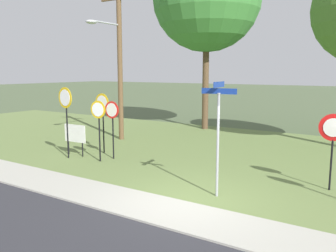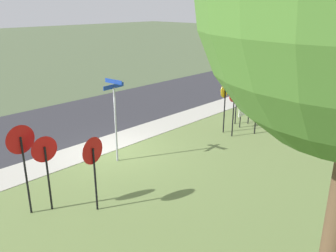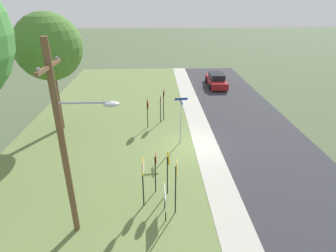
% 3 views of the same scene
% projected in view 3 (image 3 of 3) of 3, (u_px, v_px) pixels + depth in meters
% --- Properties ---
extents(ground_plane, '(160.00, 160.00, 0.00)m').
position_uv_depth(ground_plane, '(194.00, 146.00, 18.24)').
color(ground_plane, '#4C5B3D').
extents(road_asphalt, '(44.00, 6.40, 0.01)m').
position_uv_depth(road_asphalt, '(266.00, 144.00, 18.43)').
color(road_asphalt, '#2D2D33').
rests_on(road_asphalt, ground_plane).
extents(sidewalk_strip, '(44.00, 1.60, 0.06)m').
position_uv_depth(sidewalk_strip, '(206.00, 145.00, 18.26)').
color(sidewalk_strip, '#ADAA9E').
rests_on(sidewalk_strip, ground_plane).
extents(grass_median, '(44.00, 12.00, 0.04)m').
position_uv_depth(grass_median, '(100.00, 148.00, 17.98)').
color(grass_median, olive).
rests_on(grass_median, ground_plane).
extents(stop_sign_near_left, '(0.77, 0.12, 2.46)m').
position_uv_depth(stop_sign_near_left, '(143.00, 172.00, 12.23)').
color(stop_sign_near_left, black).
rests_on(stop_sign_near_left, grass_median).
extents(stop_sign_near_right, '(0.80, 0.13, 2.76)m').
position_uv_depth(stop_sign_near_right, '(176.00, 174.00, 11.68)').
color(stop_sign_near_right, black).
rests_on(stop_sign_near_right, grass_median).
extents(stop_sign_far_left, '(0.65, 0.10, 2.23)m').
position_uv_depth(stop_sign_far_left, '(156.00, 164.00, 13.24)').
color(stop_sign_far_left, black).
rests_on(stop_sign_far_left, grass_median).
extents(stop_sign_far_center, '(0.65, 0.12, 2.29)m').
position_uv_depth(stop_sign_far_center, '(168.00, 164.00, 13.11)').
color(stop_sign_far_center, black).
rests_on(stop_sign_far_center, grass_median).
extents(yield_sign_near_left, '(0.80, 0.10, 2.60)m').
position_uv_depth(yield_sign_near_left, '(164.00, 96.00, 21.32)').
color(yield_sign_near_left, black).
rests_on(yield_sign_near_left, grass_median).
extents(yield_sign_near_right, '(0.74, 0.11, 2.21)m').
position_uv_depth(yield_sign_near_right, '(161.00, 102.00, 20.99)').
color(yield_sign_near_right, black).
rests_on(yield_sign_near_right, grass_median).
extents(yield_sign_far_left, '(0.76, 0.18, 2.19)m').
position_uv_depth(yield_sign_far_left, '(148.00, 107.00, 20.15)').
color(yield_sign_far_left, black).
rests_on(yield_sign_far_left, grass_median).
extents(street_name_post, '(0.96, 0.81, 3.09)m').
position_uv_depth(street_name_post, '(181.00, 117.00, 17.88)').
color(street_name_post, '#9EA0A8').
rests_on(street_name_post, grass_median).
extents(utility_pole, '(2.10, 2.25, 7.66)m').
position_uv_depth(utility_pole, '(66.00, 139.00, 9.93)').
color(utility_pole, brown).
rests_on(utility_pole, grass_median).
extents(notice_board, '(1.10, 0.07, 1.25)m').
position_uv_depth(notice_board, '(165.00, 199.00, 12.08)').
color(notice_board, black).
rests_on(notice_board, grass_median).
extents(oak_tree_right, '(4.37, 4.37, 8.02)m').
position_uv_depth(oak_tree_right, '(49.00, 47.00, 18.27)').
color(oak_tree_right, brown).
rests_on(oak_tree_right, grass_median).
extents(parked_sedan_distant, '(4.71, 1.97, 1.39)m').
position_uv_depth(parked_sedan_distant, '(216.00, 80.00, 30.47)').
color(parked_sedan_distant, maroon).
rests_on(parked_sedan_distant, road_asphalt).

